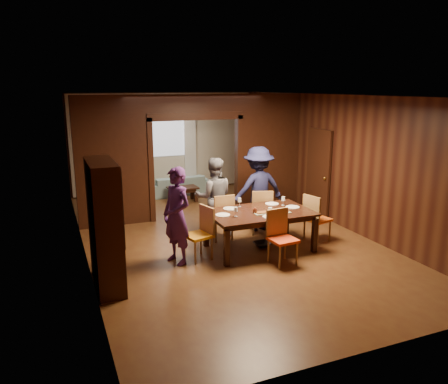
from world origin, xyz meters
name	(u,v)px	position (x,y,z in m)	size (l,w,h in m)	color
floor	(221,236)	(0.00, 0.00, 0.00)	(9.00, 9.00, 0.00)	#4F2816
ceiling	(221,95)	(0.00, 0.00, 2.90)	(5.50, 9.00, 0.02)	silver
room_walls	(192,153)	(0.00, 1.89, 1.51)	(5.52, 9.01, 2.90)	black
person_purple	(177,216)	(-1.25, -1.03, 0.87)	(0.63, 0.41, 1.73)	#4A2162
person_grey	(214,197)	(-0.12, 0.10, 0.83)	(0.81, 0.63, 1.66)	slate
person_navy	(258,189)	(0.91, 0.11, 0.91)	(1.18, 0.68, 1.83)	#161839
sofa	(178,185)	(0.17, 3.85, 0.28)	(1.89, 0.74, 0.55)	#82A5AB
serving_bowl	(263,207)	(0.52, -0.89, 0.80)	(0.34, 0.34, 0.08)	black
dining_table	(259,230)	(0.40, -0.99, 0.38)	(1.96, 1.22, 0.76)	black
coffee_table	(183,194)	(0.07, 3.01, 0.20)	(0.80, 0.50, 0.40)	black
chair_left	(198,234)	(-0.86, -1.03, 0.48)	(0.44, 0.44, 0.97)	orange
chair_right	(318,218)	(1.70, -1.00, 0.48)	(0.44, 0.44, 0.97)	#E25915
chair_far_l	(221,216)	(-0.08, -0.18, 0.48)	(0.44, 0.44, 0.97)	red
chair_far_r	(261,211)	(0.86, -0.14, 0.48)	(0.44, 0.44, 0.97)	#CA4B13
chair_near	(283,238)	(0.45, -1.80, 0.48)	(0.44, 0.44, 0.97)	#E73E15
hutch	(105,225)	(-2.53, -1.50, 1.00)	(0.40, 1.20, 2.00)	black
door_right	(318,173)	(2.70, 0.50, 1.05)	(0.06, 0.90, 2.10)	black
window_far	(165,134)	(0.00, 4.44, 1.70)	(1.20, 0.03, 1.30)	silver
curtain_left	(141,151)	(-0.75, 4.40, 1.25)	(0.35, 0.06, 2.40)	white
curtain_right	(190,148)	(0.75, 4.40, 1.25)	(0.35, 0.06, 2.40)	white
plate_left	(223,215)	(-0.35, -0.96, 0.77)	(0.27, 0.27, 0.01)	white
plate_far_l	(230,209)	(-0.06, -0.62, 0.77)	(0.27, 0.27, 0.01)	silver
plate_far_r	(272,204)	(0.86, -0.61, 0.77)	(0.27, 0.27, 0.01)	white
plate_right	(293,207)	(1.12, -0.98, 0.77)	(0.27, 0.27, 0.01)	white
plate_near	(270,217)	(0.40, -1.40, 0.77)	(0.27, 0.27, 0.01)	silver
platter_a	(262,213)	(0.36, -1.15, 0.78)	(0.30, 0.20, 0.04)	gray
platter_b	(282,212)	(0.75, -1.23, 0.78)	(0.30, 0.20, 0.04)	gray
wineglass_left	(236,212)	(-0.17, -1.14, 0.85)	(0.08, 0.08, 0.18)	silver
wineglass_far	(239,202)	(0.17, -0.55, 0.85)	(0.08, 0.08, 0.18)	silver
wineglass_right	(283,201)	(1.02, -0.78, 0.85)	(0.08, 0.08, 0.18)	silver
tumbler	(270,211)	(0.47, -1.27, 0.83)	(0.07, 0.07, 0.14)	silver
condiment_jar	(255,211)	(0.25, -1.08, 0.82)	(0.08, 0.08, 0.11)	#522113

